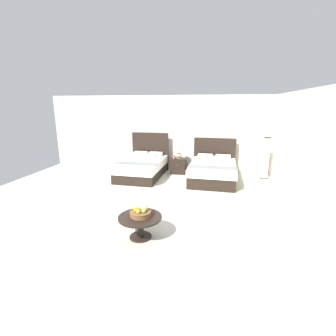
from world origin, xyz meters
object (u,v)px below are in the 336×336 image
bed_near_window (142,167)px  nightstand (178,166)px  table_lamp (179,152)px  coffee_table (140,222)px  vase (174,157)px  bed_near_corner (213,170)px  floor_lamp_corner (266,158)px  fruit_bowl (141,212)px

bed_near_window → nightstand: 1.26m
table_lamp → coffee_table: bearing=-90.5°
bed_near_window → vase: bearing=29.1°
table_lamp → coffee_table: size_ratio=0.54×
bed_near_corner → vase: size_ratio=15.97×
bed_near_corner → floor_lamp_corner: (1.63, 0.49, 0.35)m
bed_near_corner → vase: 1.45m
bed_near_corner → fruit_bowl: bed_near_corner is taller
coffee_table → floor_lamp_corner: 5.12m
table_lamp → floor_lamp_corner: bearing=-2.3°
bed_near_corner → nightstand: 1.30m
bed_near_window → vase: (0.96, 0.54, 0.27)m
vase → floor_lamp_corner: size_ratio=0.10×
bed_near_corner → nightstand: size_ratio=4.04×
bed_near_corner → table_lamp: 1.39m
coffee_table → table_lamp: bearing=89.5°
fruit_bowl → floor_lamp_corner: (2.82, 4.23, 0.19)m
nightstand → vase: vase is taller
vase → nightstand: bearing=14.4°
vase → coffee_table: (0.12, -4.30, -0.28)m
table_lamp → fruit_bowl: 4.35m
table_lamp → coffee_table: table_lamp is taller
floor_lamp_corner → fruit_bowl: bearing=-123.7°
floor_lamp_corner → coffee_table: bearing=-123.7°
bed_near_window → coffee_table: (1.08, -3.76, -0.02)m
nightstand → table_lamp: 0.50m
bed_near_corner → coffee_table: bearing=-107.8°
bed_near_window → fruit_bowl: bearing=-73.7°
table_lamp → coffee_table: (-0.04, -4.36, -0.45)m
nightstand → fruit_bowl: fruit_bowl is taller
bed_near_window → coffee_table: size_ratio=2.71×
coffee_table → fruit_bowl: bearing=54.4°
bed_near_corner → nightstand: (-1.17, 0.58, -0.05)m
nightstand → coffee_table: size_ratio=0.68×
vase → floor_lamp_corner: (2.95, -0.05, 0.08)m
nightstand → vase: 0.36m
bed_near_corner → coffee_table: size_ratio=2.75×
bed_near_window → floor_lamp_corner: 3.95m
bed_near_window → fruit_bowl: size_ratio=5.49×
nightstand → table_lamp: table_lamp is taller
coffee_table → floor_lamp_corner: bearing=56.3°
fruit_bowl → vase: bearing=91.7°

